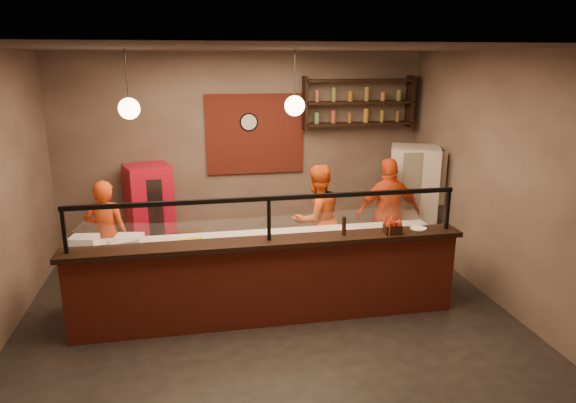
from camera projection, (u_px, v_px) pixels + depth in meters
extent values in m
plane|color=black|center=(266.00, 310.00, 6.53)|extent=(6.00, 6.00, 0.00)
plane|color=#3D342F|center=(263.00, 48.00, 5.67)|extent=(6.00, 6.00, 0.00)
plane|color=#7B6A5A|center=(243.00, 152.00, 8.46)|extent=(6.00, 0.00, 6.00)
plane|color=#7B6A5A|center=(494.00, 178.00, 6.63)|extent=(0.00, 5.00, 5.00)
plane|color=#7B6A5A|center=(314.00, 271.00, 3.73)|extent=(6.00, 0.00, 6.00)
cube|color=maroon|center=(255.00, 134.00, 8.39)|extent=(1.60, 0.04, 1.30)
cube|color=maroon|center=(270.00, 284.00, 6.11)|extent=(4.60, 0.25, 1.00)
cube|color=black|center=(269.00, 242.00, 5.96)|extent=(4.70, 0.37, 0.06)
cube|color=gray|center=(264.00, 273.00, 6.60)|extent=(4.60, 0.75, 0.85)
cube|color=silver|center=(263.00, 240.00, 6.48)|extent=(4.60, 0.75, 0.05)
cube|color=white|center=(269.00, 219.00, 5.89)|extent=(4.40, 0.02, 0.50)
cube|color=black|center=(269.00, 198.00, 5.82)|extent=(4.50, 0.05, 0.05)
cube|color=black|center=(64.00, 231.00, 5.49)|extent=(0.04, 0.04, 0.50)
cube|color=black|center=(269.00, 219.00, 5.89)|extent=(0.04, 0.04, 0.50)
cube|color=black|center=(448.00, 209.00, 6.29)|extent=(0.04, 0.04, 0.50)
cube|color=black|center=(358.00, 124.00, 8.51)|extent=(1.80, 0.28, 0.04)
cube|color=black|center=(358.00, 102.00, 8.42)|extent=(1.80, 0.28, 0.04)
cube|color=black|center=(359.00, 80.00, 8.32)|extent=(1.80, 0.28, 0.04)
cube|color=black|center=(305.00, 103.00, 8.26)|extent=(0.04, 0.28, 0.85)
cube|color=black|center=(410.00, 101.00, 8.58)|extent=(0.04, 0.28, 0.85)
cylinder|color=black|center=(249.00, 122.00, 8.31)|extent=(0.30, 0.04, 0.30)
cylinder|color=black|center=(127.00, 77.00, 5.67)|extent=(0.01, 0.01, 0.60)
sphere|color=#FFC08C|center=(129.00, 109.00, 5.76)|extent=(0.24, 0.24, 0.24)
cylinder|color=black|center=(295.00, 76.00, 6.01)|extent=(0.01, 0.01, 0.60)
sphere|color=#FFC08C|center=(295.00, 106.00, 6.10)|extent=(0.24, 0.24, 0.24)
imported|color=#E44615|center=(107.00, 235.00, 7.00)|extent=(0.61, 0.45, 1.54)
imported|color=#E55515|center=(317.00, 219.00, 7.53)|extent=(0.95, 0.85, 1.63)
imported|color=#E94B15|center=(388.00, 213.00, 7.72)|extent=(0.99, 0.42, 1.69)
cube|color=beige|center=(412.00, 202.00, 8.20)|extent=(0.95, 0.92, 1.77)
cube|color=#B50C24|center=(150.00, 212.00, 8.08)|extent=(0.80, 0.77, 1.51)
cylinder|color=beige|center=(344.00, 231.00, 6.73)|extent=(0.51, 0.51, 0.01)
cube|color=white|center=(84.00, 242.00, 6.11)|extent=(0.34, 0.29, 0.15)
cube|color=silver|center=(129.00, 242.00, 6.14)|extent=(0.35, 0.30, 0.16)
cube|color=silver|center=(122.00, 246.00, 6.01)|extent=(0.37, 0.34, 0.15)
cylinder|color=yellow|center=(188.00, 240.00, 6.35)|extent=(0.34, 0.14, 0.06)
cube|color=black|center=(392.00, 229.00, 6.17)|extent=(0.21, 0.17, 0.11)
cylinder|color=black|center=(344.00, 226.00, 6.10)|extent=(0.06, 0.06, 0.23)
cylinder|color=white|center=(418.00, 228.00, 6.35)|extent=(0.24, 0.24, 0.01)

